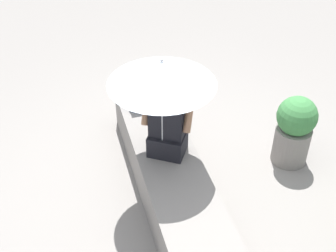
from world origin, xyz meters
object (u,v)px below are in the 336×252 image
Objects in this scene: parasol at (162,73)px; handbag_black at (137,96)px; planter_near at (294,129)px; magazine at (159,122)px; person_seated at (168,120)px.

parasol is 1.23m from handbag_black.
parasol is 1.76m from planter_near.
parasol reaches higher than magazine.
planter_near is (-0.46, -1.36, -0.04)m from magazine.
person_seated reaches higher than planter_near.
handbag_black is 0.94× the size of magazine.
person_seated is at bearing 91.26° from planter_near.
magazine is at bearing -4.23° from person_seated.
planter_near is (0.03, -1.40, -0.43)m from person_seated.
person_seated is 3.21× the size of magazine.
person_seated reaches higher than magazine.
planter_near is at bearing -88.74° from person_seated.
magazine is at bearing -10.60° from parasol.
handbag_black is 0.33× the size of planter_near.
handbag_black is (0.85, 0.12, -0.26)m from person_seated.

